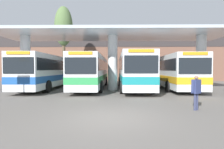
{
  "coord_description": "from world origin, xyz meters",
  "views": [
    {
      "loc": [
        0.18,
        -7.02,
        1.98
      ],
      "look_at": [
        0.0,
        5.34,
        1.6
      ],
      "focal_mm": 28.0,
      "sensor_mm": 36.0,
      "label": 1
    }
  ],
  "objects_px": {
    "pedestrian_waiting": "(196,89)",
    "transit_bus_center_bay": "(92,71)",
    "transit_bus_left_bay": "(50,71)",
    "transit_bus_far_right_bay": "(171,71)",
    "poplar_tree_behind_left": "(64,27)",
    "transit_bus_right_bay": "(133,70)"
  },
  "relations": [
    {
      "from": "pedestrian_waiting",
      "to": "transit_bus_center_bay",
      "type": "bearing_deg",
      "value": 90.48
    },
    {
      "from": "transit_bus_left_bay",
      "to": "pedestrian_waiting",
      "type": "distance_m",
      "value": 14.56
    },
    {
      "from": "transit_bus_far_right_bay",
      "to": "poplar_tree_behind_left",
      "type": "height_order",
      "value": "poplar_tree_behind_left"
    },
    {
      "from": "transit_bus_right_bay",
      "to": "transit_bus_far_right_bay",
      "type": "height_order",
      "value": "transit_bus_right_bay"
    },
    {
      "from": "transit_bus_center_bay",
      "to": "transit_bus_far_right_bay",
      "type": "distance_m",
      "value": 8.25
    },
    {
      "from": "transit_bus_left_bay",
      "to": "poplar_tree_behind_left",
      "type": "distance_m",
      "value": 7.93
    },
    {
      "from": "transit_bus_far_right_bay",
      "to": "poplar_tree_behind_left",
      "type": "xyz_separation_m",
      "value": [
        -12.83,
        5.21,
        5.83
      ]
    },
    {
      "from": "transit_bus_far_right_bay",
      "to": "pedestrian_waiting",
      "type": "relative_size",
      "value": 7.08
    },
    {
      "from": "transit_bus_left_bay",
      "to": "transit_bus_center_bay",
      "type": "height_order",
      "value": "transit_bus_left_bay"
    },
    {
      "from": "transit_bus_center_bay",
      "to": "transit_bus_right_bay",
      "type": "relative_size",
      "value": 1.12
    },
    {
      "from": "transit_bus_left_bay",
      "to": "transit_bus_right_bay",
      "type": "relative_size",
      "value": 1.12
    },
    {
      "from": "transit_bus_left_bay",
      "to": "transit_bus_far_right_bay",
      "type": "relative_size",
      "value": 1.02
    },
    {
      "from": "transit_bus_center_bay",
      "to": "poplar_tree_behind_left",
      "type": "xyz_separation_m",
      "value": [
        -4.6,
        5.56,
        5.82
      ]
    },
    {
      "from": "pedestrian_waiting",
      "to": "poplar_tree_behind_left",
      "type": "height_order",
      "value": "poplar_tree_behind_left"
    },
    {
      "from": "transit_bus_right_bay",
      "to": "transit_bus_far_right_bay",
      "type": "xyz_separation_m",
      "value": [
        4.1,
        1.18,
        -0.07
      ]
    },
    {
      "from": "transit_bus_left_bay",
      "to": "poplar_tree_behind_left",
      "type": "height_order",
      "value": "poplar_tree_behind_left"
    },
    {
      "from": "transit_bus_center_bay",
      "to": "pedestrian_waiting",
      "type": "xyz_separation_m",
      "value": [
        6.23,
        -9.7,
        -0.79
      ]
    },
    {
      "from": "transit_bus_center_bay",
      "to": "transit_bus_right_bay",
      "type": "height_order",
      "value": "transit_bus_right_bay"
    },
    {
      "from": "transit_bus_far_right_bay",
      "to": "poplar_tree_behind_left",
      "type": "relative_size",
      "value": 1.13
    },
    {
      "from": "transit_bus_right_bay",
      "to": "transit_bus_far_right_bay",
      "type": "distance_m",
      "value": 4.27
    },
    {
      "from": "transit_bus_right_bay",
      "to": "poplar_tree_behind_left",
      "type": "relative_size",
      "value": 1.03
    },
    {
      "from": "transit_bus_right_bay",
      "to": "transit_bus_far_right_bay",
      "type": "bearing_deg",
      "value": -163.57
    }
  ]
}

